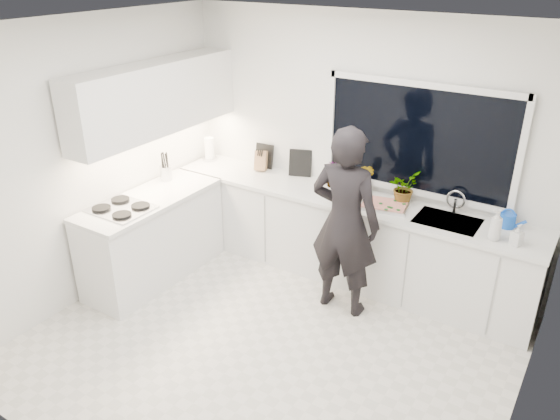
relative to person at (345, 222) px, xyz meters
The scene contains 25 objects.
floor 1.32m from the person, 106.42° to the right, with size 4.00×3.50×0.02m, color beige.
wall_back 1.00m from the person, 107.14° to the left, with size 4.00×0.02×2.70m, color white.
wall_left 2.48m from the person, 158.42° to the right, with size 0.02×3.50×2.70m, color white.
wall_right 2.01m from the person, 27.29° to the right, with size 0.02×3.50×2.70m, color white.
ceiling 2.02m from the person, 106.42° to the right, with size 4.00×3.50×0.02m, color white.
window 1.09m from the person, 67.91° to the left, with size 1.80×0.02×1.00m, color black.
base_cabinets_back 0.78m from the person, 115.74° to the left, with size 3.92×0.58×0.88m, color white.
base_cabinets_left 2.07m from the person, 164.13° to the right, with size 0.58×1.60×0.88m, color white.
countertop_back 0.60m from the person, 116.16° to the left, with size 3.94×0.62×0.04m, color silver.
countertop_left 2.01m from the person, 164.13° to the right, with size 0.62×1.60×0.04m, color silver.
upper_cabinets 2.26m from the person, behind, with size 0.34×2.10×0.70m, color white.
sink 0.96m from the person, 35.02° to the left, with size 0.58×0.42×0.14m, color silver.
faucet 1.09m from the person, 43.70° to the left, with size 0.03×0.03×0.22m, color silver.
stovetop 2.15m from the person, 155.28° to the right, with size 0.56×0.48×0.03m, color black.
person is the anchor object (origin of this frame).
pizza_tray 0.55m from the person, 71.77° to the left, with size 0.45×0.33×0.03m, color silver.
pizza 0.55m from the person, 71.77° to the left, with size 0.41×0.30×0.01m, color red.
watering_can 1.46m from the person, 29.15° to the left, with size 0.14×0.14×0.13m, color blue.
paper_towel_roll 2.22m from the person, 162.92° to the left, with size 0.11×0.11×0.26m, color white.
knife_block 1.57m from the person, 153.79° to the left, with size 0.13×0.10×0.22m, color brown.
utensil_crock 2.12m from the person, behind, with size 0.13×0.13×0.16m, color silver.
picture_frame_large 1.63m from the person, 150.97° to the left, with size 0.22×0.02×0.28m, color black.
picture_frame_small 1.24m from the person, 140.05° to the left, with size 0.25×0.02×0.30m, color black.
herb_plants 0.73m from the person, 84.09° to the left, with size 1.01×0.32×0.33m.
soap_bottles 1.35m from the person, 17.32° to the left, with size 0.31×0.15×0.28m.
Camera 1 is at (2.17, -3.20, 3.17)m, focal length 35.00 mm.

